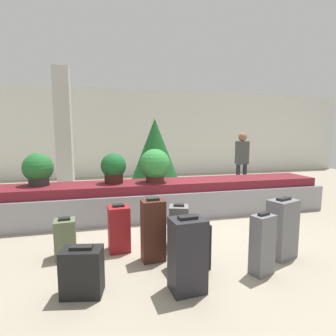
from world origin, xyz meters
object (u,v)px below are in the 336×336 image
at_px(suitcase_4, 262,244).
at_px(suitcase_0, 187,255).
at_px(suitcase_3, 179,226).
at_px(suitcase_8, 119,228).
at_px(potted_plant_1, 155,166).
at_px(suitcase_2, 282,229).
at_px(potted_plant_2, 114,168).
at_px(pillar, 64,133).
at_px(traveler_0, 242,157).
at_px(suitcase_6, 65,238).
at_px(suitcase_1, 82,272).
at_px(potted_plant_0, 38,169).
at_px(suitcase_7, 191,246).
at_px(decorated_tree, 155,155).
at_px(suitcase_5, 153,230).

bearing_deg(suitcase_4, suitcase_0, 168.37).
bearing_deg(suitcase_3, suitcase_8, -168.50).
distance_m(suitcase_4, potted_plant_1, 2.51).
xyz_separation_m(suitcase_2, suitcase_4, (-0.47, -0.30, -0.03)).
bearing_deg(potted_plant_2, pillar, 116.45).
xyz_separation_m(pillar, traveler_0, (4.53, -0.86, -0.65)).
bearing_deg(suitcase_2, suitcase_6, 147.17).
bearing_deg(suitcase_1, potted_plant_0, 120.82).
height_order(suitcase_1, suitcase_3, suitcase_3).
xyz_separation_m(suitcase_1, potted_plant_0, (-0.89, 2.46, 0.71)).
bearing_deg(suitcase_7, suitcase_8, 132.59).
xyz_separation_m(potted_plant_2, traveler_0, (3.40, 1.42, 0.00)).
distance_m(pillar, suitcase_1, 4.86).
bearing_deg(traveler_0, suitcase_4, -117.33).
height_order(suitcase_4, suitcase_7, suitcase_4).
relative_size(suitcase_1, potted_plant_2, 0.90).
bearing_deg(suitcase_8, potted_plant_2, 85.89).
height_order(suitcase_3, decorated_tree, decorated_tree).
distance_m(suitcase_4, traveler_0, 4.31).
bearing_deg(traveler_0, suitcase_7, -127.73).
bearing_deg(suitcase_6, suitcase_7, -28.24).
relative_size(suitcase_4, suitcase_5, 0.89).
height_order(suitcase_0, potted_plant_2, potted_plant_2).
bearing_deg(potted_plant_1, suitcase_4, -71.81).
bearing_deg(traveler_0, potted_plant_2, -158.35).
height_order(suitcase_3, suitcase_5, suitcase_5).
bearing_deg(potted_plant_2, suitcase_6, -114.62).
height_order(suitcase_7, decorated_tree, decorated_tree).
xyz_separation_m(potted_plant_1, decorated_tree, (0.31, 1.57, 0.08)).
distance_m(suitcase_6, potted_plant_1, 2.10).
distance_m(suitcase_2, suitcase_5, 1.62).
distance_m(suitcase_1, traveler_0, 5.39).
bearing_deg(decorated_tree, suitcase_6, -120.49).
distance_m(suitcase_3, decorated_tree, 3.07).
relative_size(suitcase_2, potted_plant_0, 1.37).
relative_size(suitcase_3, suitcase_7, 1.09).
bearing_deg(potted_plant_2, decorated_tree, 54.30).
distance_m(pillar, suitcase_0, 5.24).
bearing_deg(suitcase_1, decorated_tree, 79.95).
xyz_separation_m(suitcase_0, suitcase_2, (1.38, 0.40, 0.00)).
bearing_deg(suitcase_2, suitcase_8, 141.80).
bearing_deg(pillar, suitcase_0, -70.08).
xyz_separation_m(suitcase_7, potted_plant_0, (-2.07, 2.21, 0.68)).
relative_size(potted_plant_0, traveler_0, 0.35).
relative_size(suitcase_1, suitcase_4, 0.71).
relative_size(suitcase_0, suitcase_1, 1.55).
xyz_separation_m(suitcase_5, decorated_tree, (0.66, 3.27, 0.68)).
xyz_separation_m(suitcase_0, decorated_tree, (0.45, 3.98, 0.68)).
distance_m(suitcase_1, suitcase_2, 2.40).
relative_size(suitcase_1, traveler_0, 0.31).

